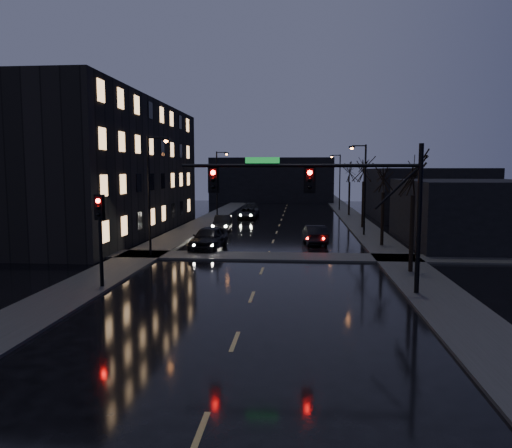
% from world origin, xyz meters
% --- Properties ---
extents(ground, '(160.00, 160.00, 0.00)m').
position_xyz_m(ground, '(0.00, 0.00, 0.00)').
color(ground, black).
rests_on(ground, ground).
extents(sidewalk_left, '(3.00, 140.00, 0.12)m').
position_xyz_m(sidewalk_left, '(-8.50, 35.00, 0.06)').
color(sidewalk_left, '#2D2D2B').
rests_on(sidewalk_left, ground).
extents(sidewalk_right, '(3.00, 140.00, 0.12)m').
position_xyz_m(sidewalk_right, '(8.50, 35.00, 0.06)').
color(sidewalk_right, '#2D2D2B').
rests_on(sidewalk_right, ground).
extents(sidewalk_cross, '(40.00, 3.00, 0.12)m').
position_xyz_m(sidewalk_cross, '(0.00, 18.50, 0.06)').
color(sidewalk_cross, '#2D2D2B').
rests_on(sidewalk_cross, ground).
extents(apartment_block, '(12.00, 30.00, 12.00)m').
position_xyz_m(apartment_block, '(-16.50, 30.00, 6.00)').
color(apartment_block, black).
rests_on(apartment_block, ground).
extents(commercial_right_near, '(10.00, 14.00, 5.00)m').
position_xyz_m(commercial_right_near, '(15.50, 26.00, 2.50)').
color(commercial_right_near, black).
rests_on(commercial_right_near, ground).
extents(commercial_right_far, '(12.00, 18.00, 6.00)m').
position_xyz_m(commercial_right_far, '(17.00, 48.00, 3.00)').
color(commercial_right_far, black).
rests_on(commercial_right_far, ground).
extents(far_block, '(22.00, 10.00, 8.00)m').
position_xyz_m(far_block, '(-3.00, 78.00, 4.00)').
color(far_block, black).
rests_on(far_block, ground).
extents(signal_mast, '(11.11, 0.41, 7.00)m').
position_xyz_m(signal_mast, '(3.85, 9.00, 4.87)').
color(signal_mast, black).
rests_on(signal_mast, ground).
extents(signal_pole_left, '(0.35, 0.41, 4.53)m').
position_xyz_m(signal_pole_left, '(-7.50, 8.99, 3.01)').
color(signal_pole_left, black).
rests_on(signal_pole_left, ground).
extents(tree_near, '(3.52, 3.52, 8.08)m').
position_xyz_m(tree_near, '(8.40, 14.00, 6.22)').
color(tree_near, black).
rests_on(tree_near, ground).
extents(tree_mid_a, '(3.30, 3.30, 7.58)m').
position_xyz_m(tree_mid_a, '(8.40, 24.00, 5.83)').
color(tree_mid_a, black).
rests_on(tree_mid_a, ground).
extents(tree_mid_b, '(3.74, 3.74, 8.59)m').
position_xyz_m(tree_mid_b, '(8.40, 36.00, 6.61)').
color(tree_mid_b, black).
rests_on(tree_mid_b, ground).
extents(tree_far, '(3.43, 3.43, 7.88)m').
position_xyz_m(tree_far, '(8.40, 50.00, 6.06)').
color(tree_far, black).
rests_on(tree_far, ground).
extents(streetlight_l_near, '(1.53, 0.28, 8.00)m').
position_xyz_m(streetlight_l_near, '(-7.58, 18.00, 4.77)').
color(streetlight_l_near, black).
rests_on(streetlight_l_near, ground).
extents(streetlight_l_far, '(1.53, 0.28, 8.00)m').
position_xyz_m(streetlight_l_far, '(-7.58, 45.00, 4.77)').
color(streetlight_l_far, black).
rests_on(streetlight_l_far, ground).
extents(streetlight_r_mid, '(1.53, 0.28, 8.00)m').
position_xyz_m(streetlight_r_mid, '(7.58, 30.00, 4.77)').
color(streetlight_r_mid, black).
rests_on(streetlight_r_mid, ground).
extents(streetlight_r_far, '(1.53, 0.28, 8.00)m').
position_xyz_m(streetlight_r_far, '(7.58, 58.00, 4.77)').
color(streetlight_r_far, black).
rests_on(streetlight_r_far, ground).
extents(oncoming_car_a, '(2.48, 5.18, 1.71)m').
position_xyz_m(oncoming_car_a, '(-4.47, 21.40, 0.85)').
color(oncoming_car_a, black).
rests_on(oncoming_car_a, ground).
extents(oncoming_car_b, '(1.81, 4.51, 1.46)m').
position_xyz_m(oncoming_car_b, '(-5.25, 33.02, 0.73)').
color(oncoming_car_b, black).
rests_on(oncoming_car_b, ground).
extents(oncoming_car_c, '(2.25, 4.82, 1.33)m').
position_xyz_m(oncoming_car_c, '(-4.04, 44.54, 0.67)').
color(oncoming_car_c, black).
rests_on(oncoming_car_c, ground).
extents(oncoming_car_d, '(2.76, 5.38, 1.49)m').
position_xyz_m(oncoming_car_d, '(-4.27, 50.53, 0.75)').
color(oncoming_car_d, black).
rests_on(oncoming_car_d, ground).
extents(lead_car, '(2.06, 4.61, 1.47)m').
position_xyz_m(lead_car, '(3.34, 25.12, 0.74)').
color(lead_car, black).
rests_on(lead_car, ground).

